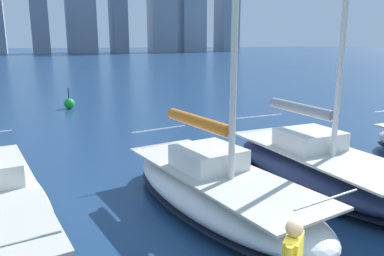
# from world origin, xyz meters

# --- Properties ---
(sailboat_grey) EXTENTS (3.12, 7.43, 12.98)m
(sailboat_grey) POSITION_xyz_m (-4.31, -6.16, 0.68)
(sailboat_grey) COLOR navy
(sailboat_grey) RESTS_ON ground
(sailboat_orange) EXTENTS (3.85, 7.77, 12.82)m
(sailboat_orange) POSITION_xyz_m (-0.65, -5.80, 0.67)
(sailboat_orange) COLOR white
(sailboat_orange) RESTS_ON ground
(channel_buoy) EXTENTS (0.70, 0.70, 1.40)m
(channel_buoy) POSITION_xyz_m (1.56, -23.60, 0.36)
(channel_buoy) COLOR green
(channel_buoy) RESTS_ON ground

